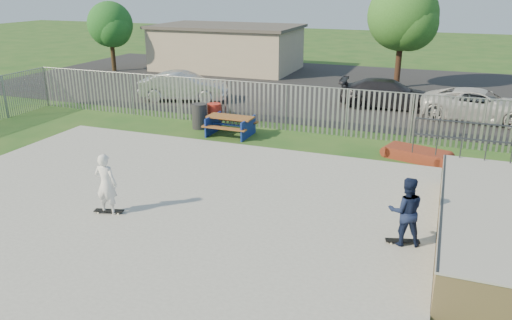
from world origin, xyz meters
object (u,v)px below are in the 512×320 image
(car_white, at_px, (480,105))
(tree_left, at_px, (110,24))
(tree_mid, at_px, (403,16))
(skater_white, at_px, (106,184))
(picnic_table, at_px, (230,126))
(funbox, at_px, (417,154))
(car_dark, at_px, (389,94))
(trash_bin_grey, at_px, (199,116))
(skater_navy, at_px, (406,211))
(trash_bin_red, at_px, (214,115))
(car_silver, at_px, (184,86))

(car_white, distance_m, tree_left, 25.07)
(tree_left, distance_m, tree_mid, 19.94)
(skater_white, bearing_deg, car_white, -128.64)
(picnic_table, xyz_separation_m, funbox, (7.54, -0.44, -0.21))
(skater_white, bearing_deg, tree_mid, -109.10)
(car_dark, height_order, car_white, car_white)
(trash_bin_grey, xyz_separation_m, skater_navy, (9.37, -7.78, 0.45))
(skater_navy, bearing_deg, trash_bin_grey, -55.14)
(trash_bin_red, height_order, tree_left, tree_left)
(car_silver, bearing_deg, funbox, -128.39)
(car_silver, xyz_separation_m, tree_mid, (10.40, 7.81, 3.47))
(trash_bin_grey, distance_m, skater_white, 9.06)
(picnic_table, height_order, skater_white, skater_white)
(picnic_table, xyz_separation_m, car_silver, (-4.97, 5.10, 0.37))
(car_white, bearing_deg, skater_white, 151.85)
(tree_left, bearing_deg, trash_bin_grey, -41.90)
(tree_left, xyz_separation_m, tree_mid, (19.89, 0.96, 0.97))
(car_silver, height_order, car_dark, car_silver)
(trash_bin_red, bearing_deg, car_dark, 42.44)
(picnic_table, bearing_deg, skater_white, -88.77)
(tree_left, bearing_deg, skater_white, -54.46)
(picnic_table, bearing_deg, tree_left, 141.25)
(car_white, xyz_separation_m, skater_white, (-9.75, -14.64, 0.26))
(car_silver, relative_size, car_dark, 0.95)
(picnic_table, height_order, car_dark, car_dark)
(trash_bin_red, bearing_deg, car_silver, 132.78)
(car_silver, bearing_deg, skater_white, -174.04)
(picnic_table, relative_size, car_dark, 0.40)
(skater_navy, bearing_deg, skater_white, -7.21)
(funbox, bearing_deg, skater_white, -116.36)
(tree_left, bearing_deg, funbox, -29.38)
(car_dark, height_order, skater_white, skater_white)
(car_white, height_order, skater_white, skater_white)
(tree_mid, bearing_deg, picnic_table, -112.79)
(trash_bin_grey, distance_m, tree_left, 17.38)
(trash_bin_grey, relative_size, car_dark, 0.22)
(car_white, relative_size, tree_left, 1.06)
(trash_bin_red, relative_size, car_dark, 0.21)
(trash_bin_red, bearing_deg, funbox, -9.89)
(car_silver, height_order, tree_mid, tree_mid)
(tree_mid, bearing_deg, car_white, -56.63)
(car_white, bearing_deg, trash_bin_red, 120.45)
(trash_bin_red, xyz_separation_m, car_dark, (6.84, 6.26, 0.23))
(tree_mid, bearing_deg, car_dark, -88.45)
(picnic_table, distance_m, car_white, 11.64)
(funbox, height_order, car_silver, car_silver)
(car_dark, height_order, skater_navy, skater_navy)
(funbox, relative_size, skater_white, 1.31)
(tree_mid, height_order, skater_navy, tree_mid)
(car_silver, bearing_deg, car_white, -100.07)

